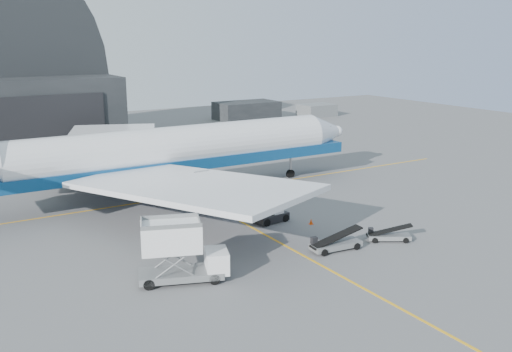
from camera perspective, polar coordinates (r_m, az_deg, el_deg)
ground at (r=52.10m, az=2.94°, el=-6.98°), size 200.00×200.00×0.00m
taxi_lines at (r=62.40m, az=-3.60°, el=-3.44°), size 80.00×42.12×0.02m
distant_bldg_a at (r=131.24m, az=-0.94°, el=5.70°), size 14.00×8.00×4.00m
distant_bldg_b at (r=137.32m, az=6.08°, el=5.99°), size 8.00×6.00×2.80m
airliner at (r=67.12m, az=-9.59°, el=2.31°), size 54.24×52.60×19.04m
catering_truck at (r=44.41m, az=-7.65°, el=-7.55°), size 7.32×4.70×4.73m
pushback_tug at (r=58.47m, az=1.54°, el=-3.98°), size 3.73×2.44×1.63m
belt_loader_a at (r=51.30m, az=7.93°, el=-6.73°), size 5.08×2.10×1.91m
belt_loader_b at (r=54.51m, az=13.10°, el=-5.83°), size 4.04×3.16×1.59m
traffic_cone at (r=57.96m, az=5.53°, el=-4.56°), size 0.40×0.40×0.58m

